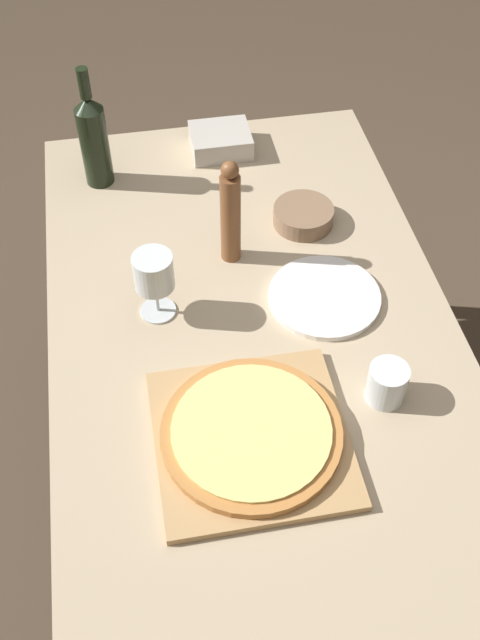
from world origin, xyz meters
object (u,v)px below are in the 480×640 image
object	(u,v)px
pepper_mill	(230,214)
wine_glass	(154,274)
small_bowl	(303,216)
pizza	(251,432)
wine_bottle	(94,139)

from	to	relation	value
pepper_mill	wine_glass	size ratio (longest dim) A/B	1.65
pepper_mill	small_bowl	size ratio (longest dim) A/B	1.84
wine_glass	pepper_mill	bearing A→B (deg)	37.43
pizza	wine_bottle	distance (m)	0.88
wine_glass	small_bowl	xyz separation A→B (m)	(0.38, 0.23, -0.09)
wine_bottle	small_bowl	world-z (taller)	wine_bottle
pizza	wine_bottle	xyz separation A→B (m)	(-0.23, 0.84, 0.10)
pepper_mill	small_bowl	world-z (taller)	pepper_mill
wine_bottle	wine_glass	distance (m)	0.49
pepper_mill	wine_glass	world-z (taller)	pepper_mill
wine_glass	small_bowl	world-z (taller)	wine_glass
pepper_mill	wine_bottle	bearing A→B (deg)	130.04
pizza	wine_glass	world-z (taller)	wine_glass
wine_glass	small_bowl	bearing A→B (deg)	30.89
wine_bottle	pizza	bearing A→B (deg)	-74.37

